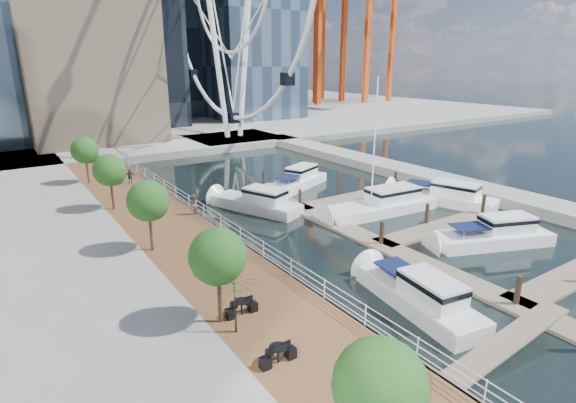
{
  "coord_description": "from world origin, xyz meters",
  "views": [
    {
      "loc": [
        -18.95,
        -12.89,
        12.52
      ],
      "look_at": [
        -1.95,
        12.5,
        3.0
      ],
      "focal_mm": 28.0,
      "sensor_mm": 36.0,
      "label": 1
    }
  ],
  "objects": [
    {
      "name": "street_trees",
      "position": [
        -11.4,
        14.0,
        4.29
      ],
      "size": [
        2.6,
        42.6,
        4.6
      ],
      "color": "#3F2B1C",
      "rests_on": "ground"
    },
    {
      "name": "railing",
      "position": [
        -6.1,
        15.0,
        1.52
      ],
      "size": [
        0.1,
        60.0,
        1.05
      ],
      "primitive_type": null,
      "color": "white",
      "rests_on": "boardwalk"
    },
    {
      "name": "moored_yachts",
      "position": [
        7.42,
        11.63,
        0.0
      ],
      "size": [
        21.27,
        39.83,
        11.5
      ],
      "color": "white",
      "rests_on": "ground"
    },
    {
      "name": "cafe_tables",
      "position": [
        -10.4,
        -2.0,
        1.37
      ],
      "size": [
        2.5,
        13.7,
        0.74
      ],
      "color": "black",
      "rests_on": "ground"
    },
    {
      "name": "pedestrian_near",
      "position": [
        -7.93,
        9.99,
        1.97
      ],
      "size": [
        0.79,
        0.85,
        1.94
      ],
      "primitive_type": "imported",
      "rotation": [
        0.0,
        0.0,
        0.94
      ],
      "color": "#51536C",
      "rests_on": "boardwalk"
    },
    {
      "name": "port_cranes",
      "position": [
        67.67,
        95.67,
        20.0
      ],
      "size": [
        40.0,
        52.0,
        38.0
      ],
      "color": "#D84C14",
      "rests_on": "ground"
    },
    {
      "name": "seawall",
      "position": [
        -6.0,
        15.0,
        0.5
      ],
      "size": [
        0.25,
        60.0,
        1.0
      ],
      "primitive_type": "cube",
      "color": "#595954",
      "rests_on": "ground"
    },
    {
      "name": "cafe_seating",
      "position": [
        -11.2,
        -2.77,
        2.26
      ],
      "size": [
        3.78,
        12.7,
        2.61
      ],
      "color": "#0D321C",
      "rests_on": "ground"
    },
    {
      "name": "pier",
      "position": [
        14.0,
        52.0,
        0.5
      ],
      "size": [
        14.0,
        12.0,
        1.0
      ],
      "primitive_type": "cube",
      "color": "gray",
      "rests_on": "ground"
    },
    {
      "name": "pedestrian_far",
      "position": [
        -8.05,
        31.24,
        1.77
      ],
      "size": [
        0.97,
        0.71,
        1.54
      ],
      "primitive_type": "imported",
      "rotation": [
        0.0,
        0.0,
        2.72
      ],
      "color": "#2D3439",
      "rests_on": "boardwalk"
    },
    {
      "name": "floating_docks",
      "position": [
        7.97,
        9.98,
        0.49
      ],
      "size": [
        16.0,
        34.0,
        2.6
      ],
      "color": "#6D6051",
      "rests_on": "ground"
    },
    {
      "name": "breakwater",
      "position": [
        20.0,
        20.0,
        0.5
      ],
      "size": [
        4.0,
        60.0,
        1.0
      ],
      "primitive_type": "cube",
      "color": "gray",
      "rests_on": "ground"
    },
    {
      "name": "land_far",
      "position": [
        0.0,
        102.0,
        0.5
      ],
      "size": [
        200.0,
        114.0,
        1.0
      ],
      "primitive_type": "cube",
      "color": "gray",
      "rests_on": "ground"
    },
    {
      "name": "yacht_foreground",
      "position": [
        9.72,
        3.71,
        0.0
      ],
      "size": [
        9.57,
        5.74,
        2.15
      ],
      "primitive_type": null,
      "rotation": [
        0.0,
        0.0,
        1.19
      ],
      "color": "white",
      "rests_on": "ground"
    },
    {
      "name": "pedestrian_mid",
      "position": [
        -6.5,
        19.04,
        1.82
      ],
      "size": [
        0.97,
        1.0,
        1.63
      ],
      "primitive_type": "imported",
      "rotation": [
        0.0,
        0.0,
        -2.2
      ],
      "color": "#846A5B",
      "rests_on": "boardwalk"
    },
    {
      "name": "boardwalk",
      "position": [
        -9.0,
        15.0,
        0.5
      ],
      "size": [
        6.0,
        60.0,
        1.0
      ],
      "primitive_type": "cube",
      "color": "brown",
      "rests_on": "ground"
    },
    {
      "name": "ground",
      "position": [
        0.0,
        0.0,
        0.0
      ],
      "size": [
        520.0,
        520.0,
        0.0
      ],
      "primitive_type": "plane",
      "color": "black",
      "rests_on": "ground"
    }
  ]
}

